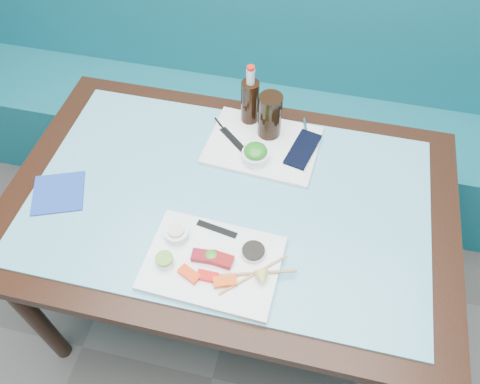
% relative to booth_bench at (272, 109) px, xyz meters
% --- Properties ---
extents(booth_bench, '(3.00, 0.56, 1.17)m').
position_rel_booth_bench_xyz_m(booth_bench, '(0.00, 0.00, 0.00)').
color(booth_bench, '#105E6A').
rests_on(booth_bench, ground).
extents(dining_table, '(1.40, 0.90, 0.75)m').
position_rel_booth_bench_xyz_m(dining_table, '(0.00, -0.84, 0.29)').
color(dining_table, black).
rests_on(dining_table, ground).
extents(glass_top, '(1.22, 0.76, 0.01)m').
position_rel_booth_bench_xyz_m(glass_top, '(0.00, -0.84, 0.38)').
color(glass_top, '#5EA9BC').
rests_on(glass_top, dining_table).
extents(sashimi_plate, '(0.38, 0.28, 0.02)m').
position_rel_booth_bench_xyz_m(sashimi_plate, '(0.01, -1.08, 0.39)').
color(sashimi_plate, white).
rests_on(sashimi_plate, glass_top).
extents(salmon_left, '(0.07, 0.05, 0.01)m').
position_rel_booth_bench_xyz_m(salmon_left, '(-0.04, -1.13, 0.41)').
color(salmon_left, '#FF370A').
rests_on(salmon_left, sashimi_plate).
extents(salmon_mid, '(0.06, 0.03, 0.01)m').
position_rel_booth_bench_xyz_m(salmon_mid, '(0.01, -1.13, 0.41)').
color(salmon_mid, red).
rests_on(salmon_mid, sashimi_plate).
extents(salmon_right, '(0.07, 0.05, 0.02)m').
position_rel_booth_bench_xyz_m(salmon_right, '(0.06, -1.13, 0.41)').
color(salmon_right, '#EF5009').
rests_on(salmon_right, sashimi_plate).
extents(tuna_left, '(0.06, 0.04, 0.02)m').
position_rel_booth_bench_xyz_m(tuna_left, '(-0.02, -1.07, 0.41)').
color(tuna_left, maroon).
rests_on(tuna_left, sashimi_plate).
extents(tuna_right, '(0.07, 0.05, 0.02)m').
position_rel_booth_bench_xyz_m(tuna_right, '(0.04, -1.07, 0.41)').
color(tuna_right, maroon).
rests_on(tuna_right, sashimi_plate).
extents(seaweed_garnish, '(0.05, 0.05, 0.02)m').
position_rel_booth_bench_xyz_m(seaweed_garnish, '(0.01, -1.07, 0.41)').
color(seaweed_garnish, '#318B20').
rests_on(seaweed_garnish, sashimi_plate).
extents(ramekin_wasabi, '(0.06, 0.06, 0.02)m').
position_rel_booth_bench_xyz_m(ramekin_wasabi, '(-0.11, -1.11, 0.41)').
color(ramekin_wasabi, white).
rests_on(ramekin_wasabi, sashimi_plate).
extents(wasabi_fill, '(0.06, 0.06, 0.01)m').
position_rel_booth_bench_xyz_m(wasabi_fill, '(-0.11, -1.11, 0.43)').
color(wasabi_fill, '#6BA334').
rests_on(wasabi_fill, ramekin_wasabi).
extents(ramekin_ginger, '(0.09, 0.09, 0.03)m').
position_rel_booth_bench_xyz_m(ramekin_ginger, '(-0.11, -1.02, 0.42)').
color(ramekin_ginger, white).
rests_on(ramekin_ginger, sashimi_plate).
extents(ginger_fill, '(0.06, 0.06, 0.01)m').
position_rel_booth_bench_xyz_m(ginger_fill, '(-0.11, -1.02, 0.44)').
color(ginger_fill, beige).
rests_on(ginger_fill, ramekin_ginger).
extents(soy_dish, '(0.08, 0.08, 0.01)m').
position_rel_booth_bench_xyz_m(soy_dish, '(0.12, -1.03, 0.41)').
color(soy_dish, silver).
rests_on(soy_dish, sashimi_plate).
extents(soy_fill, '(0.08, 0.08, 0.01)m').
position_rel_booth_bench_xyz_m(soy_fill, '(0.12, -1.03, 0.42)').
color(soy_fill, black).
rests_on(soy_fill, soy_dish).
extents(lemon_wedge, '(0.05, 0.04, 0.04)m').
position_rel_booth_bench_xyz_m(lemon_wedge, '(0.16, -1.11, 0.42)').
color(lemon_wedge, '#DBD267').
rests_on(lemon_wedge, sashimi_plate).
extents(chopstick_sleeve, '(0.13, 0.04, 0.00)m').
position_rel_booth_bench_xyz_m(chopstick_sleeve, '(-0.00, -0.97, 0.40)').
color(chopstick_sleeve, black).
rests_on(chopstick_sleeve, sashimi_plate).
extents(wooden_chopstick_a, '(0.25, 0.08, 0.01)m').
position_rel_booth_bench_xyz_m(wooden_chopstick_a, '(0.12, -1.09, 0.41)').
color(wooden_chopstick_a, '#A77E4F').
rests_on(wooden_chopstick_a, sashimi_plate).
extents(wooden_chopstick_b, '(0.16, 0.16, 0.01)m').
position_rel_booth_bench_xyz_m(wooden_chopstick_b, '(0.13, -1.09, 0.41)').
color(wooden_chopstick_b, tan).
rests_on(wooden_chopstick_b, sashimi_plate).
extents(serving_tray, '(0.38, 0.30, 0.01)m').
position_rel_booth_bench_xyz_m(serving_tray, '(0.06, -0.61, 0.39)').
color(serving_tray, white).
rests_on(serving_tray, glass_top).
extents(paper_placemat, '(0.37, 0.29, 0.00)m').
position_rel_booth_bench_xyz_m(paper_placemat, '(0.06, -0.61, 0.40)').
color(paper_placemat, white).
rests_on(paper_placemat, serving_tray).
extents(seaweed_bowl, '(0.11, 0.11, 0.04)m').
position_rel_booth_bench_xyz_m(seaweed_bowl, '(0.05, -0.68, 0.41)').
color(seaweed_bowl, white).
rests_on(seaweed_bowl, serving_tray).
extents(seaweed_salad, '(0.10, 0.10, 0.04)m').
position_rel_booth_bench_xyz_m(seaweed_salad, '(0.05, -0.68, 0.44)').
color(seaweed_salad, '#1E751B').
rests_on(seaweed_salad, seaweed_bowl).
extents(cola_glass, '(0.10, 0.10, 0.16)m').
position_rel_booth_bench_xyz_m(cola_glass, '(0.07, -0.55, 0.48)').
color(cola_glass, black).
rests_on(cola_glass, serving_tray).
extents(navy_pouch, '(0.11, 0.18, 0.01)m').
position_rel_booth_bench_xyz_m(navy_pouch, '(0.19, -0.61, 0.40)').
color(navy_pouch, black).
rests_on(navy_pouch, serving_tray).
extents(fork, '(0.03, 0.08, 0.01)m').
position_rel_booth_bench_xyz_m(fork, '(0.19, -0.50, 0.40)').
color(fork, white).
rests_on(fork, serving_tray).
extents(black_chopstick_a, '(0.18, 0.19, 0.01)m').
position_rel_booth_bench_xyz_m(black_chopstick_a, '(-0.04, -0.62, 0.40)').
color(black_chopstick_a, black).
rests_on(black_chopstick_a, serving_tray).
extents(black_chopstick_b, '(0.15, 0.13, 0.01)m').
position_rel_booth_bench_xyz_m(black_chopstick_b, '(-0.03, -0.62, 0.40)').
color(black_chopstick_b, black).
rests_on(black_chopstick_b, serving_tray).
extents(tray_sleeve, '(0.13, 0.12, 0.00)m').
position_rel_booth_bench_xyz_m(tray_sleeve, '(-0.04, -0.62, 0.40)').
color(tray_sleeve, black).
rests_on(tray_sleeve, serving_tray).
extents(cola_bottle_body, '(0.08, 0.08, 0.18)m').
position_rel_booth_bench_xyz_m(cola_bottle_body, '(-0.01, -0.50, 0.47)').
color(cola_bottle_body, black).
rests_on(cola_bottle_body, glass_top).
extents(cola_bottle_neck, '(0.03, 0.03, 0.05)m').
position_rel_booth_bench_xyz_m(cola_bottle_neck, '(-0.01, -0.50, 0.59)').
color(cola_bottle_neck, silver).
rests_on(cola_bottle_neck, cola_bottle_body).
extents(cola_bottle_cap, '(0.03, 0.03, 0.01)m').
position_rel_booth_bench_xyz_m(cola_bottle_cap, '(-0.01, -0.50, 0.62)').
color(cola_bottle_cap, red).
rests_on(cola_bottle_cap, cola_bottle_neck).
extents(blue_napkin, '(0.20, 0.20, 0.01)m').
position_rel_booth_bench_xyz_m(blue_napkin, '(-0.52, -0.94, 0.39)').
color(blue_napkin, '#1B3996').
rests_on(blue_napkin, glass_top).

